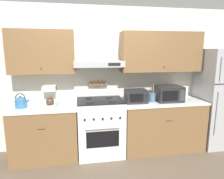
{
  "coord_description": "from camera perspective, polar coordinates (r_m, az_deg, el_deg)",
  "views": [
    {
      "loc": [
        -0.37,
        -2.92,
        1.78
      ],
      "look_at": [
        0.19,
        0.28,
        1.15
      ],
      "focal_mm": 32.0,
      "sensor_mm": 36.0,
      "label": 1
    }
  ],
  "objects": [
    {
      "name": "ground_plane",
      "position": [
        3.44,
        -2.54,
        -20.14
      ],
      "size": [
        16.0,
        16.0,
        0.0
      ],
      "primitive_type": "plane",
      "color": "brown"
    },
    {
      "name": "wall_back",
      "position": [
        3.6,
        -2.57,
        5.69
      ],
      "size": [
        5.2,
        0.46,
        2.55
      ],
      "color": "silver",
      "rests_on": "ground_plane"
    },
    {
      "name": "counter_left",
      "position": [
        3.57,
        -18.43,
        -11.47
      ],
      "size": [
        1.06,
        0.68,
        0.9
      ],
      "color": "brown",
      "rests_on": "ground_plane"
    },
    {
      "name": "counter_right",
      "position": [
        3.83,
        13.85,
        -9.66
      ],
      "size": [
        1.47,
        0.68,
        0.9
      ],
      "color": "brown",
      "rests_on": "ground_plane"
    },
    {
      "name": "stove_range",
      "position": [
        3.53,
        -3.33,
        -10.53
      ],
      "size": [
        0.77,
        0.68,
        1.06
      ],
      "color": "white",
      "rests_on": "ground_plane"
    },
    {
      "name": "refrigerator",
      "position": [
        4.24,
        27.84,
        -2.17
      ],
      "size": [
        0.67,
        0.69,
        1.81
      ],
      "color": "#ADAFB5",
      "rests_on": "ground_plane"
    },
    {
      "name": "tea_kettle",
      "position": [
        3.45,
        -24.61,
        -3.27
      ],
      "size": [
        0.22,
        0.17,
        0.23
      ],
      "color": "teal",
      "rests_on": "counter_left"
    },
    {
      "name": "coffee_maker",
      "position": [
        3.38,
        -17.27,
        -1.71
      ],
      "size": [
        0.2,
        0.25,
        0.33
      ],
      "color": "white",
      "rests_on": "counter_left"
    },
    {
      "name": "microwave",
      "position": [
        3.7,
        15.74,
        -1.07
      ],
      "size": [
        0.45,
        0.4,
        0.27
      ],
      "color": "#232326",
      "rests_on": "counter_right"
    },
    {
      "name": "utensil_crock",
      "position": [
        3.57,
        11.27,
        -2.14
      ],
      "size": [
        0.13,
        0.13,
        0.31
      ],
      "color": "slate",
      "rests_on": "counter_right"
    },
    {
      "name": "toaster_oven",
      "position": [
        3.47,
        6.84,
        -1.87
      ],
      "size": [
        0.36,
        0.3,
        0.23
      ],
      "color": "#232326",
      "rests_on": "counter_right"
    }
  ]
}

